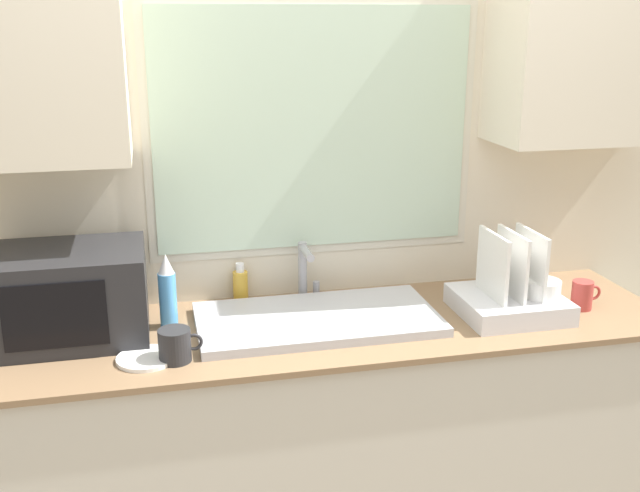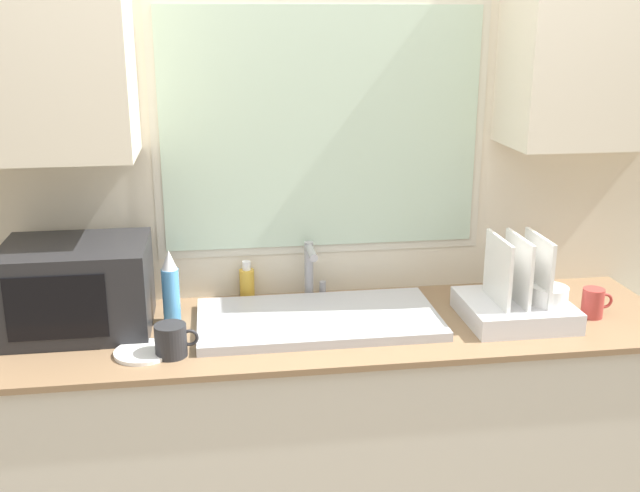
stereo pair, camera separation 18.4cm
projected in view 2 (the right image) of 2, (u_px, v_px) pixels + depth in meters
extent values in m
cube|color=beige|center=(334.00, 446.00, 2.61)|extent=(2.24, 0.61, 0.89)
cube|color=#846647|center=(335.00, 326.00, 2.48)|extent=(2.27, 0.64, 0.02)
cube|color=beige|center=(321.00, 185.00, 2.68)|extent=(6.00, 0.06, 2.60)
cube|color=beige|center=(322.00, 130.00, 2.59)|extent=(1.17, 0.01, 0.89)
cube|color=#B2CCB2|center=(322.00, 130.00, 2.59)|extent=(1.11, 0.01, 0.83)
cube|color=beige|center=(18.00, 28.00, 2.21)|extent=(0.64, 0.32, 0.78)
cube|color=beige|center=(608.00, 27.00, 2.47)|extent=(0.64, 0.32, 0.78)
cube|color=#B2B2B7|center=(318.00, 319.00, 2.47)|extent=(0.79, 0.42, 0.03)
cylinder|color=#99999E|center=(309.00, 270.00, 2.67)|extent=(0.03, 0.03, 0.21)
cylinder|color=#99999E|center=(311.00, 252.00, 2.58)|extent=(0.03, 0.14, 0.03)
cylinder|color=#99999E|center=(323.00, 289.00, 2.70)|extent=(0.02, 0.02, 0.06)
cube|color=#232326|center=(78.00, 287.00, 2.39)|extent=(0.45, 0.35, 0.29)
cube|color=black|center=(56.00, 308.00, 2.22)|extent=(0.29, 0.01, 0.20)
cube|color=silver|center=(515.00, 310.00, 2.49)|extent=(0.34, 0.32, 0.07)
cube|color=white|center=(498.00, 270.00, 2.44)|extent=(0.01, 0.22, 0.22)
cube|color=white|center=(518.00, 269.00, 2.45)|extent=(0.01, 0.22, 0.22)
cube|color=white|center=(538.00, 268.00, 2.46)|extent=(0.01, 0.22, 0.22)
cylinder|color=white|center=(550.00, 295.00, 2.44)|extent=(0.12, 0.12, 0.06)
cylinder|color=#4C99D8|center=(171.00, 296.00, 2.46)|extent=(0.06, 0.06, 0.18)
cone|color=silver|center=(169.00, 260.00, 2.42)|extent=(0.05, 0.05, 0.06)
cylinder|color=gold|center=(247.00, 284.00, 2.68)|extent=(0.05, 0.05, 0.11)
cylinder|color=white|center=(246.00, 266.00, 2.66)|extent=(0.03, 0.03, 0.03)
cylinder|color=#262628|center=(171.00, 340.00, 2.22)|extent=(0.10, 0.10, 0.10)
torus|color=#262628|center=(190.00, 338.00, 2.23)|extent=(0.05, 0.01, 0.05)
cylinder|color=#A53833|center=(593.00, 303.00, 2.51)|extent=(0.07, 0.07, 0.10)
torus|color=#A53833|center=(605.00, 301.00, 2.52)|extent=(0.05, 0.01, 0.05)
cylinder|color=white|center=(144.00, 352.00, 2.25)|extent=(0.18, 0.18, 0.01)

